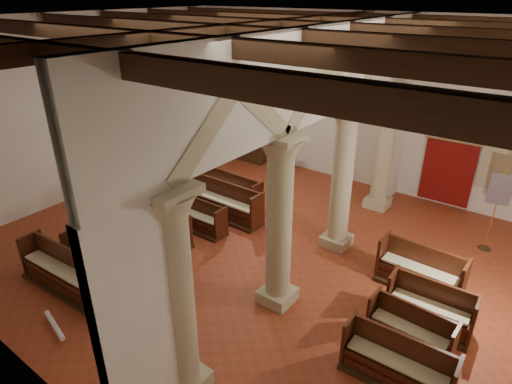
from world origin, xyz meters
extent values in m
plane|color=#973920|center=(0.00, 0.00, 0.00)|extent=(14.00, 14.00, 0.00)
plane|color=black|center=(0.00, 0.00, 6.00)|extent=(14.00, 14.00, 0.00)
cube|color=beige|center=(0.00, 6.00, 3.00)|extent=(14.00, 0.02, 6.00)
cube|color=beige|center=(0.00, -6.00, 3.00)|extent=(14.00, 0.02, 6.00)
cube|color=beige|center=(-7.00, 0.00, 3.00)|extent=(0.02, 12.00, 6.00)
cube|color=tan|center=(1.80, -4.50, 0.15)|extent=(0.75, 0.75, 0.30)
cylinder|color=tan|center=(1.80, -4.50, 1.95)|extent=(0.56, 0.56, 3.30)
cube|color=tan|center=(1.80, -1.50, 0.15)|extent=(0.75, 0.75, 0.30)
cylinder|color=tan|center=(1.80, -1.50, 1.95)|extent=(0.56, 0.56, 3.30)
cube|color=tan|center=(1.80, 1.50, 0.15)|extent=(0.75, 0.75, 0.30)
cylinder|color=tan|center=(1.80, 1.50, 1.95)|extent=(0.56, 0.56, 3.30)
cube|color=tan|center=(1.80, 4.50, 0.15)|extent=(0.75, 0.75, 0.30)
cylinder|color=tan|center=(1.80, 4.50, 1.95)|extent=(0.56, 0.56, 3.30)
cube|color=beige|center=(1.80, 0.00, 5.04)|extent=(0.25, 11.90, 1.93)
cube|color=#2E684A|center=(5.00, 5.98, 2.20)|extent=(1.00, 0.03, 2.20)
cube|color=#392112|center=(-4.50, 5.50, 0.90)|extent=(2.00, 0.80, 1.80)
cube|color=#392112|center=(-4.50, 5.50, 1.90)|extent=(2.10, 0.85, 0.20)
cube|color=#392512|center=(-2.14, 4.70, 0.05)|extent=(0.50, 0.50, 0.10)
cube|color=#392512|center=(-2.14, 4.70, 0.52)|extent=(0.25, 0.25, 1.05)
cube|color=#392512|center=(-2.14, 4.62, 1.10)|extent=(0.54, 0.46, 0.18)
cube|color=maroon|center=(3.50, 5.92, 1.15)|extent=(1.60, 0.06, 2.10)
cylinder|color=gold|center=(3.50, 5.90, 2.25)|extent=(1.80, 0.04, 0.04)
cone|color=#392112|center=(5.26, 3.83, 0.06)|extent=(0.37, 0.37, 0.12)
cylinder|color=gold|center=(5.26, 3.83, 1.23)|extent=(0.04, 0.04, 2.47)
cylinder|color=gold|center=(5.26, 3.83, 2.36)|extent=(0.16, 0.71, 0.03)
cube|color=navy|center=(5.26, 3.81, 1.85)|extent=(0.56, 0.12, 0.87)
cube|color=navy|center=(-1.25, -3.84, 0.26)|extent=(0.38, 0.33, 0.32)
cube|color=#16259C|center=(-1.46, -2.21, 0.24)|extent=(0.31, 0.26, 0.28)
cube|color=#161797|center=(-1.31, 0.09, 0.26)|extent=(0.39, 0.35, 0.32)
cylinder|color=silver|center=(-1.44, -5.16, 0.16)|extent=(1.06, 0.34, 0.11)
cylinder|color=white|center=(-2.72, -4.23, 0.16)|extent=(1.09, 0.34, 0.11)
cube|color=#392112|center=(-2.34, -4.20, 0.05)|extent=(3.15, 0.89, 0.10)
cube|color=#451D0E|center=(-2.34, -4.25, 0.34)|extent=(2.98, 0.57, 0.47)
cube|color=#451D0E|center=(-2.34, -4.01, 0.60)|extent=(2.97, 0.22, 0.99)
cube|color=#451D0E|center=(-3.86, -4.17, 0.60)|extent=(0.10, 0.63, 0.99)
cube|color=#451D0E|center=(-0.82, -4.17, 0.60)|extent=(0.10, 0.63, 0.99)
cube|color=#C2B58F|center=(-2.34, -4.25, 0.60)|extent=(2.86, 0.52, 0.05)
cube|color=#392112|center=(-2.12, -3.48, 0.05)|extent=(2.61, 0.71, 0.10)
cube|color=#3D130D|center=(-2.12, -3.52, 0.31)|extent=(2.45, 0.42, 0.43)
cube|color=#3D130D|center=(-2.12, -3.30, 0.55)|extent=(2.45, 0.11, 0.91)
cube|color=#3D130D|center=(-3.38, -3.46, 0.55)|extent=(0.08, 0.58, 0.91)
cube|color=#3D130D|center=(-0.86, -3.46, 0.55)|extent=(0.08, 0.58, 0.91)
cube|color=#C2B58F|center=(-2.12, -3.52, 0.55)|extent=(2.35, 0.38, 0.05)
cube|color=#392112|center=(-2.09, -2.12, 0.05)|extent=(2.74, 0.67, 0.09)
cube|color=#42140E|center=(-2.09, -2.17, 0.29)|extent=(2.59, 0.39, 0.41)
cube|color=#42140E|center=(-2.09, -1.96, 0.52)|extent=(2.58, 0.10, 0.86)
cube|color=#42140E|center=(-3.42, -2.11, 0.52)|extent=(0.07, 0.54, 0.86)
cube|color=#42140E|center=(-0.76, -2.11, 0.52)|extent=(0.07, 0.54, 0.86)
cube|color=#C2B58F|center=(-2.09, -2.17, 0.52)|extent=(2.48, 0.36, 0.05)
cube|color=#392112|center=(-2.65, -1.37, 0.05)|extent=(2.62, 0.74, 0.10)
cube|color=#3F1E0D|center=(-2.65, -1.42, 0.32)|extent=(2.46, 0.44, 0.44)
cube|color=#3F1E0D|center=(-2.65, -1.20, 0.57)|extent=(2.45, 0.11, 0.94)
cube|color=#3F1E0D|center=(-3.91, -1.35, 0.57)|extent=(0.08, 0.59, 0.94)
cube|color=#3F1E0D|center=(-1.38, -1.35, 0.57)|extent=(0.08, 0.59, 0.94)
cube|color=#C2B58F|center=(-2.65, -1.42, 0.57)|extent=(2.36, 0.40, 0.05)
cube|color=#392112|center=(-2.46, -0.22, 0.05)|extent=(2.90, 0.66, 0.09)
cube|color=#411E0E|center=(-2.46, -0.26, 0.29)|extent=(2.75, 0.39, 0.41)
cube|color=#411E0E|center=(-2.46, -0.05, 0.52)|extent=(2.74, 0.09, 0.86)
cube|color=#411E0E|center=(-3.87, -0.20, 0.52)|extent=(0.07, 0.54, 0.86)
cube|color=#411E0E|center=(-1.05, -0.20, 0.52)|extent=(0.07, 0.54, 0.86)
cube|color=#C2B58F|center=(-2.46, -0.26, 0.52)|extent=(2.64, 0.35, 0.05)
cube|color=#392112|center=(-2.10, 0.88, 0.05)|extent=(3.18, 0.78, 0.11)
cube|color=#41170D|center=(-2.10, 0.82, 0.35)|extent=(3.02, 0.46, 0.49)
cube|color=#41170D|center=(-2.10, 1.07, 0.62)|extent=(3.02, 0.10, 1.03)
cube|color=#41170D|center=(-3.65, 0.90, 0.62)|extent=(0.08, 0.65, 1.03)
cube|color=#41170D|center=(-0.55, 0.90, 0.62)|extent=(0.08, 0.65, 1.03)
cube|color=#C2B58F|center=(-2.10, 0.82, 0.62)|extent=(2.90, 0.41, 0.05)
cube|color=#392112|center=(-2.50, 1.78, 0.05)|extent=(2.76, 0.79, 0.10)
cube|color=#40180D|center=(-2.50, 1.73, 0.32)|extent=(2.60, 0.50, 0.44)
cube|color=#40180D|center=(-2.50, 1.95, 0.56)|extent=(2.58, 0.18, 0.92)
cube|color=#40180D|center=(-3.83, 1.80, 0.56)|extent=(0.09, 0.59, 0.92)
cube|color=#40180D|center=(-1.17, 1.80, 0.56)|extent=(0.09, 0.59, 0.92)
cube|color=#C2B58F|center=(-2.50, 1.73, 0.56)|extent=(2.49, 0.45, 0.05)
cube|color=#392112|center=(4.84, -2.13, 0.05)|extent=(2.01, 0.72, 0.10)
cube|color=#421C0E|center=(4.84, -2.18, 0.31)|extent=(1.86, 0.43, 0.44)
cube|color=#421C0E|center=(4.84, -1.95, 0.56)|extent=(1.85, 0.11, 0.92)
cube|color=#421C0E|center=(3.88, -2.11, 0.56)|extent=(0.08, 0.58, 0.92)
cube|color=#C2B58F|center=(4.84, -2.18, 0.56)|extent=(1.78, 0.39, 0.05)
cube|color=#392112|center=(4.75, -1.13, 0.05)|extent=(1.73, 0.73, 0.09)
cube|color=#3F170D|center=(4.75, -1.18, 0.30)|extent=(1.56, 0.45, 0.41)
cube|color=#3F170D|center=(4.75, -0.97, 0.53)|extent=(1.54, 0.15, 0.87)
cube|color=#3F170D|center=(3.94, -1.12, 0.53)|extent=(0.09, 0.55, 0.87)
cube|color=#3F170D|center=(5.56, -1.12, 0.53)|extent=(0.09, 0.55, 0.87)
cube|color=#C2B58F|center=(4.75, -1.18, 0.53)|extent=(1.50, 0.41, 0.05)
cube|color=#392112|center=(4.87, -0.26, 0.05)|extent=(1.79, 0.77, 0.10)
cube|color=#48290F|center=(4.87, -0.31, 0.33)|extent=(1.63, 0.46, 0.46)
cube|color=#48290F|center=(4.87, -0.08, 0.59)|extent=(1.62, 0.12, 0.97)
cube|color=#48290F|center=(4.03, -0.24, 0.59)|extent=(0.09, 0.61, 0.97)
cube|color=#48290F|center=(5.72, -0.24, 0.59)|extent=(0.09, 0.61, 0.97)
cube|color=#C2B58F|center=(4.87, -0.31, 0.59)|extent=(1.56, 0.41, 0.05)
cube|color=#392112|center=(4.30, 0.89, 0.05)|extent=(2.01, 0.81, 0.11)
cube|color=#41150D|center=(4.30, 0.83, 0.35)|extent=(1.85, 0.49, 0.48)
cube|color=#41150D|center=(4.30, 1.08, 0.62)|extent=(1.84, 0.13, 1.02)
cube|color=#41150D|center=(3.34, 0.91, 0.62)|extent=(0.10, 0.65, 1.02)
cube|color=#41150D|center=(5.26, 0.91, 0.62)|extent=(0.10, 0.65, 1.02)
cube|color=#C2B58F|center=(4.30, 0.83, 0.62)|extent=(1.78, 0.44, 0.05)
camera|label=1|loc=(6.17, -8.21, 6.62)|focal=30.00mm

